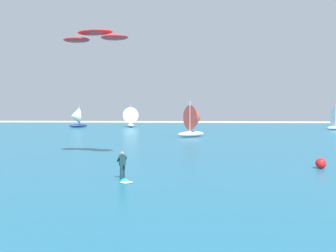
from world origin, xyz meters
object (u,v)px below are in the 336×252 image
kite (95,36)px  kitesurfer (123,170)px  sailboat_far_left (76,118)px  sailboat_center_horizon (130,117)px  marker_buoy (321,163)px  sailboat_leading (195,120)px

kite → kitesurfer: bearing=-66.1°
kite → sailboat_far_left: kite is taller
kitesurfer → sailboat_center_horizon: (-8.40, 56.17, 1.55)m
sailboat_far_left → marker_buoy: 58.95m
sailboat_leading → sailboat_center_horizon: bearing=117.9°
marker_buoy → sailboat_leading: bearing=107.2°
kitesurfer → marker_buoy: size_ratio=2.79×
sailboat_far_left → sailboat_center_horizon: (11.09, 2.22, 0.11)m
kitesurfer → sailboat_center_horizon: sailboat_center_horizon is taller
sailboat_leading → sailboat_center_horizon: (-13.16, 24.90, -0.17)m
sailboat_far_left → sailboat_center_horizon: sailboat_center_horizon is taller
sailboat_center_horizon → marker_buoy: (21.36, -51.41, -1.79)m
kitesurfer → sailboat_leading: 31.68m
sailboat_leading → sailboat_center_horizon: 28.17m
marker_buoy → sailboat_center_horizon: bearing=112.6°
sailboat_leading → kite: bearing=-110.0°
sailboat_leading → marker_buoy: size_ratio=7.03×
kite → sailboat_center_horizon: (-4.76, 47.97, -7.75)m
sailboat_leading → marker_buoy: 27.81m
sailboat_leading → marker_buoy: (8.20, -26.50, -1.96)m
kitesurfer → kite: 12.93m
sailboat_center_horizon → marker_buoy: size_ratio=6.51×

